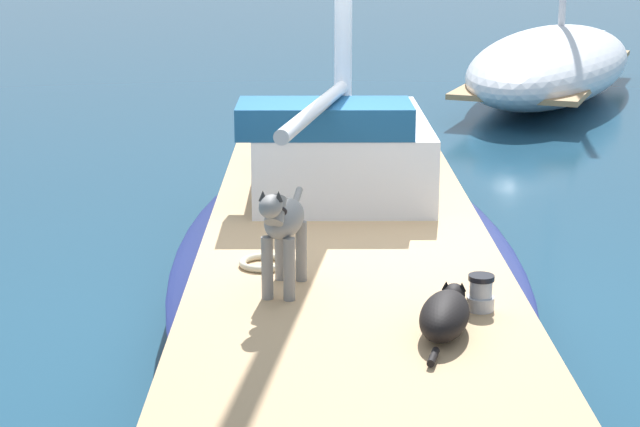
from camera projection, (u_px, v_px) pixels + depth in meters
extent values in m
plane|color=navy|center=(345.00, 308.00, 8.02)|extent=(120.00, 120.00, 0.00)
ellipsoid|color=black|center=(345.00, 273.00, 7.94)|extent=(3.88, 7.55, 0.56)
ellipsoid|color=navy|center=(345.00, 250.00, 7.90)|extent=(3.89, 7.59, 0.08)
cube|color=tan|center=(346.00, 231.00, 7.86)|extent=(3.32, 6.90, 0.10)
cylinder|color=silver|center=(316.00, 108.00, 7.44)|extent=(0.10, 2.20, 0.10)
cube|color=silver|center=(341.00, 152.00, 8.93)|extent=(1.81, 2.43, 0.60)
cube|color=navy|center=(325.00, 118.00, 8.09)|extent=(1.44, 0.95, 0.24)
ellipsoid|color=black|center=(445.00, 316.00, 5.69)|extent=(0.30, 0.62, 0.22)
ellipsoid|color=black|center=(454.00, 295.00, 6.04)|extent=(0.14, 0.21, 0.13)
cone|color=black|center=(446.00, 285.00, 6.03)|extent=(0.05, 0.05, 0.05)
cone|color=black|center=(462.00, 287.00, 6.01)|extent=(0.05, 0.05, 0.05)
cylinder|color=black|center=(439.00, 315.00, 5.92)|extent=(0.07, 0.18, 0.06)
cylinder|color=black|center=(460.00, 317.00, 5.89)|extent=(0.07, 0.18, 0.06)
cylinder|color=black|center=(433.00, 357.00, 5.34)|extent=(0.05, 0.18, 0.04)
ellipsoid|color=gray|center=(284.00, 219.00, 6.32)|extent=(0.23, 0.52, 0.22)
cylinder|color=gray|center=(289.00, 269.00, 6.21)|extent=(0.07, 0.07, 0.38)
cylinder|color=gray|center=(267.00, 268.00, 6.23)|extent=(0.07, 0.07, 0.38)
cylinder|color=gray|center=(301.00, 251.00, 6.55)|extent=(0.07, 0.07, 0.38)
cylinder|color=gray|center=(280.00, 250.00, 6.58)|extent=(0.07, 0.07, 0.38)
cylinder|color=gray|center=(276.00, 211.00, 6.07)|extent=(0.11, 0.19, 0.19)
ellipsoid|color=gray|center=(271.00, 206.00, 5.94)|extent=(0.13, 0.22, 0.13)
cone|color=#2A2929|center=(279.00, 196.00, 5.92)|extent=(0.05, 0.05, 0.06)
cone|color=#2A2929|center=(263.00, 196.00, 5.94)|extent=(0.05, 0.05, 0.06)
torus|color=black|center=(276.00, 211.00, 6.07)|extent=(0.14, 0.12, 0.10)
cylinder|color=gray|center=(296.00, 199.00, 6.66)|extent=(0.05, 0.22, 0.12)
cylinder|color=#B7B7BC|center=(480.00, 303.00, 6.08)|extent=(0.16, 0.16, 0.08)
cylinder|color=#B7B7BC|center=(481.00, 288.00, 6.06)|extent=(0.13, 0.13, 0.10)
cylinder|color=black|center=(481.00, 278.00, 6.04)|extent=(0.15, 0.15, 0.03)
torus|color=beige|center=(264.00, 263.00, 6.88)|extent=(0.32, 0.32, 0.04)
ellipsoid|color=white|center=(552.00, 64.00, 17.85)|extent=(3.69, 7.86, 1.16)
cube|color=tan|center=(552.00, 71.00, 17.89)|extent=(3.09, 7.03, 0.08)
cube|color=silver|center=(558.00, 50.00, 18.32)|extent=(1.68, 2.47, 0.52)
cube|color=navy|center=(538.00, 68.00, 16.64)|extent=(1.56, 2.44, 0.36)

